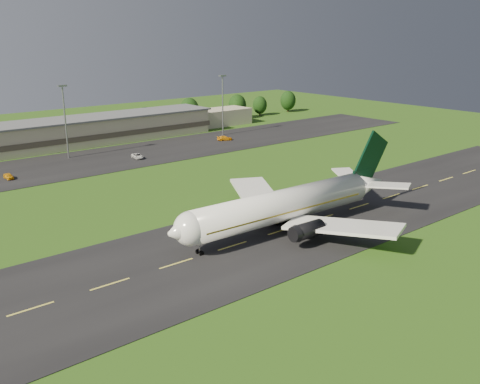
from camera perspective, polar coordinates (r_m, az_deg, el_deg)
ground at (r=88.76m, az=-0.82°, el=-5.83°), size 360.00×360.00×0.00m
taxiway at (r=88.74m, az=-0.82°, el=-5.80°), size 220.00×30.00×0.10m
apron at (r=149.28m, az=-18.40°, el=2.67°), size 260.00×30.00×0.10m
airliner at (r=94.72m, az=4.93°, el=-1.42°), size 51.29×42.16×15.57m
terminal at (r=172.90m, az=-19.53°, el=5.72°), size 145.00×16.00×8.40m
light_mast_centre at (r=156.09m, az=-18.21°, el=8.02°), size 2.40×1.20×20.35m
light_mast_east at (r=183.22m, az=-1.86°, el=10.00°), size 2.40×1.20×20.35m
tree_line at (r=193.26m, az=-12.33°, el=7.66°), size 200.63×9.18×10.06m
service_vehicle_a at (r=140.13m, az=-23.46°, el=1.56°), size 1.71×3.98×1.34m
service_vehicle_c at (r=152.48m, az=-10.88°, el=3.79°), size 2.92×5.17×1.36m
service_vehicle_d at (r=175.44m, az=-1.65°, el=5.76°), size 5.39×3.74×1.45m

